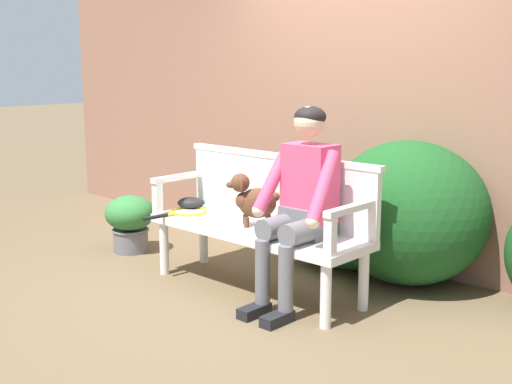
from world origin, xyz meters
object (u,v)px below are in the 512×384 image
(dog_on_bench, at_px, (253,200))
(tennis_racket, at_px, (186,212))
(baseball_glove, at_px, (191,203))
(potted_plant, at_px, (130,220))
(garden_bench, at_px, (256,235))
(person_seated, at_px, (301,199))

(dog_on_bench, xyz_separation_m, tennis_racket, (-0.65, -0.07, -0.18))
(baseball_glove, bearing_deg, potted_plant, 150.15)
(garden_bench, distance_m, dog_on_bench, 0.25)
(dog_on_bench, relative_size, tennis_racket, 0.67)
(potted_plant, bearing_deg, garden_bench, 0.38)
(person_seated, relative_size, baseball_glove, 6.13)
(person_seated, height_order, tennis_racket, person_seated)
(potted_plant, bearing_deg, tennis_racket, -3.94)
(person_seated, xyz_separation_m, baseball_glove, (-1.21, 0.10, -0.22))
(tennis_racket, height_order, baseball_glove, baseball_glove)
(garden_bench, height_order, person_seated, person_seated)
(baseball_glove, bearing_deg, person_seated, -41.36)
(person_seated, relative_size, dog_on_bench, 3.55)
(person_seated, distance_m, dog_on_bench, 0.47)
(tennis_racket, bearing_deg, person_seated, 2.38)
(garden_bench, distance_m, potted_plant, 1.49)
(person_seated, xyz_separation_m, tennis_racket, (-1.11, -0.05, -0.26))
(dog_on_bench, relative_size, potted_plant, 0.77)
(dog_on_bench, bearing_deg, baseball_glove, 174.42)
(garden_bench, distance_m, tennis_racket, 0.69)
(person_seated, height_order, dog_on_bench, person_seated)
(garden_bench, height_order, potted_plant, potted_plant)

